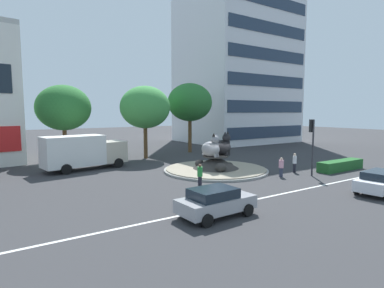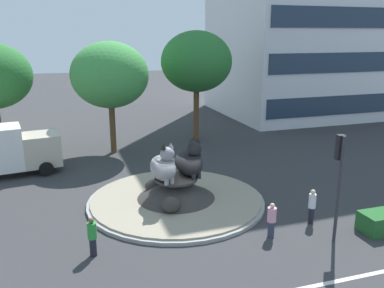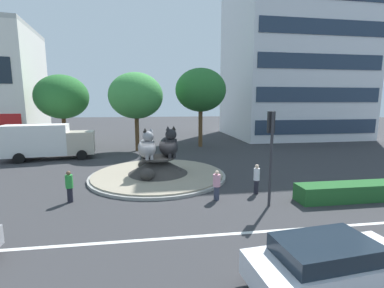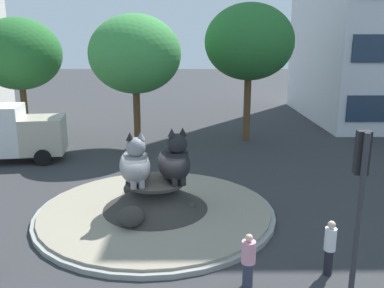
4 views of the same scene
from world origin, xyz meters
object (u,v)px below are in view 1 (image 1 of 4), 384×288
object	(u,v)px
broadleaf_tree_behind_island	(145,107)
pedestrian_green_shirt	(200,175)
cat_statue_black	(223,146)
parked_car_right	(381,181)
pedestrian_pink_shirt	(281,167)
cat_statue_grey	(211,148)
sedan_on_far_lane	(215,201)
traffic_light_mast	(312,137)
delivery_box_truck	(83,151)
third_tree_left	(64,108)
second_tree_near_tower	(190,102)
office_tower	(237,61)
pedestrian_white_shirt	(295,162)

from	to	relation	value
broadleaf_tree_behind_island	pedestrian_green_shirt	xyz separation A→B (m)	(-2.57, -14.67, -4.94)
cat_statue_black	parked_car_right	bearing A→B (deg)	-1.21
pedestrian_pink_shirt	parked_car_right	size ratio (longest dim) A/B	0.34
cat_statue_grey	cat_statue_black	xyz separation A→B (m)	(1.48, 0.29, 0.03)
pedestrian_green_shirt	parked_car_right	world-z (taller)	pedestrian_green_shirt
broadleaf_tree_behind_island	sedan_on_far_lane	xyz separation A→B (m)	(-5.43, -20.22, -5.03)
pedestrian_pink_shirt	cat_statue_grey	bearing A→B (deg)	-130.66
traffic_light_mast	delivery_box_truck	distance (m)	20.21
pedestrian_green_shirt	cat_statue_black	bearing A→B (deg)	139.16
sedan_on_far_lane	parked_car_right	world-z (taller)	parked_car_right
third_tree_left	parked_car_right	xyz separation A→B (m)	(14.63, -25.27, -4.94)
broadleaf_tree_behind_island	second_tree_near_tower	world-z (taller)	second_tree_near_tower
office_tower	delivery_box_truck	world-z (taller)	office_tower
cat_statue_black	sedan_on_far_lane	bearing A→B (deg)	-58.33
pedestrian_white_shirt	pedestrian_green_shirt	bearing A→B (deg)	-71.34
parked_car_right	pedestrian_white_shirt	bearing A→B (deg)	76.95
cat_statue_grey	pedestrian_green_shirt	xyz separation A→B (m)	(-3.90, -3.88, -1.29)
sedan_on_far_lane	parked_car_right	xyz separation A→B (m)	(11.89, -2.35, 0.01)
cat_statue_grey	sedan_on_far_lane	size ratio (longest dim) A/B	0.55
cat_statue_grey	pedestrian_pink_shirt	distance (m)	6.08
cat_statue_black	sedan_on_far_lane	world-z (taller)	cat_statue_black
third_tree_left	traffic_light_mast	bearing A→B (deg)	-50.86
office_tower	pedestrian_green_shirt	world-z (taller)	office_tower
pedestrian_white_shirt	delivery_box_truck	size ratio (longest dim) A/B	0.22
delivery_box_truck	broadleaf_tree_behind_island	bearing A→B (deg)	14.01
cat_statue_black	cat_statue_grey	bearing A→B (deg)	-96.76
second_tree_near_tower	third_tree_left	world-z (taller)	second_tree_near_tower
parked_car_right	delivery_box_truck	distance (m)	23.99
office_tower	parked_car_right	bearing A→B (deg)	-116.72
traffic_light_mast	office_tower	size ratio (longest dim) A/B	0.17
cat_statue_grey	office_tower	xyz separation A→B (m)	(21.22, 21.11, 12.07)
broadleaf_tree_behind_island	third_tree_left	xyz separation A→B (m)	(-8.17, 2.70, -0.08)
cat_statue_grey	sedan_on_far_lane	distance (m)	11.69
cat_statue_black	parked_car_right	distance (m)	12.69
broadleaf_tree_behind_island	parked_car_right	bearing A→B (deg)	-74.02
office_tower	broadleaf_tree_behind_island	world-z (taller)	office_tower
pedestrian_green_shirt	delivery_box_truck	world-z (taller)	delivery_box_truck
cat_statue_black	third_tree_left	world-z (taller)	third_tree_left
pedestrian_green_shirt	pedestrian_pink_shirt	size ratio (longest dim) A/B	1.04
cat_statue_grey	pedestrian_pink_shirt	bearing A→B (deg)	23.43
second_tree_near_tower	sedan_on_far_lane	world-z (taller)	second_tree_near_tower
second_tree_near_tower	pedestrian_white_shirt	xyz separation A→B (m)	(0.31, -16.59, -5.61)
broadleaf_tree_behind_island	traffic_light_mast	bearing A→B (deg)	-65.68
broadleaf_tree_behind_island	pedestrian_green_shirt	size ratio (longest dim) A/B	4.92
office_tower	pedestrian_green_shirt	size ratio (longest dim) A/B	17.03
third_tree_left	sedan_on_far_lane	size ratio (longest dim) A/B	1.97
cat_statue_black	pedestrian_white_shirt	distance (m)	6.48
pedestrian_pink_shirt	traffic_light_mast	bearing A→B (deg)	76.95
cat_statue_grey	sedan_on_far_lane	bearing A→B (deg)	-50.88
traffic_light_mast	pedestrian_green_shirt	xyz separation A→B (m)	(-10.02, 1.82, -2.42)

